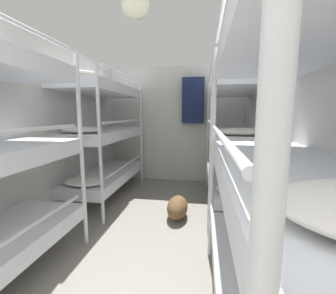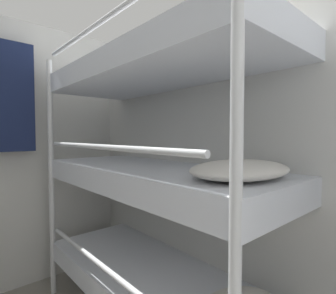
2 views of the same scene
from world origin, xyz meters
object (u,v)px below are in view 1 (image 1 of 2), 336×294
bunk_stack_right_far (233,136)px  bunk_stack_left_far (103,134)px  duffel_bag (177,207)px  hanging_coat (193,101)px  bunk_stack_right_near (292,178)px

bunk_stack_right_far → bunk_stack_left_far: bearing=180.0°
bunk_stack_left_far → duffel_bag: bunk_stack_left_far is taller
bunk_stack_left_far → hanging_coat: (1.40, 1.15, 0.59)m
bunk_stack_left_far → duffel_bag: size_ratio=3.75×
hanging_coat → bunk_stack_right_near: bearing=-79.0°
bunk_stack_right_far → hanging_coat: size_ratio=2.27×
hanging_coat → duffel_bag: bearing=-93.9°
hanging_coat → bunk_stack_left_far: bearing=-140.5°
bunk_stack_right_far → hanging_coat: bearing=119.9°
bunk_stack_left_far → hanging_coat: 1.91m
bunk_stack_left_far → bunk_stack_right_far: size_ratio=1.00×
bunk_stack_right_near → bunk_stack_right_far: (0.00, 2.28, 0.00)m
bunk_stack_left_far → duffel_bag: 1.68m
bunk_stack_right_far → duffel_bag: size_ratio=3.75×
bunk_stack_right_near → duffel_bag: (-0.78, 1.78, -0.96)m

